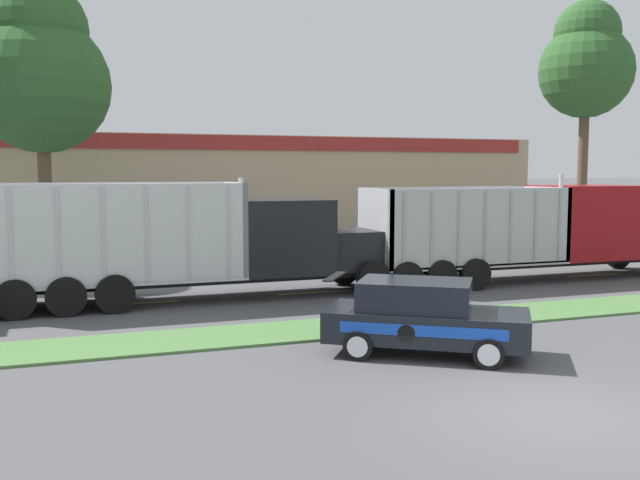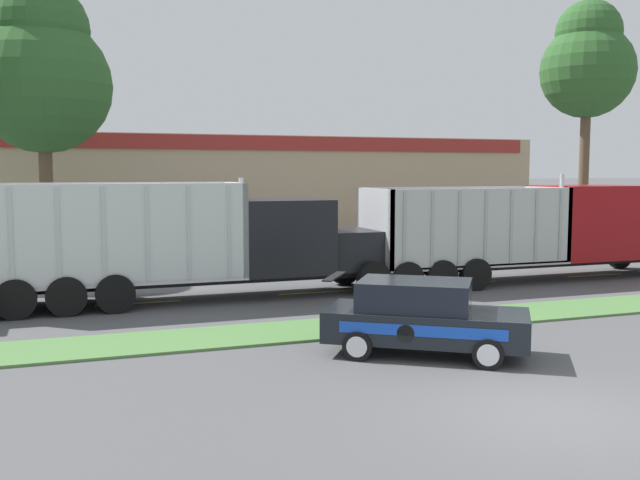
{
  "view_description": "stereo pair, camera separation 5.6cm",
  "coord_description": "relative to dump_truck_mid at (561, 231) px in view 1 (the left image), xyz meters",
  "views": [
    {
      "loc": [
        -7.16,
        -8.87,
        3.78
      ],
      "look_at": [
        -1.04,
        7.92,
        2.05
      ],
      "focal_mm": 40.0,
      "sensor_mm": 36.0,
      "label": 1
    },
    {
      "loc": [
        -7.11,
        -8.88,
        3.78
      ],
      "look_at": [
        -1.04,
        7.92,
        2.05
      ],
      "focal_mm": 40.0,
      "sensor_mm": 36.0,
      "label": 2
    }
  ],
  "objects": [
    {
      "name": "centre_line_6",
      "position": [
        1.62,
        0.09,
        -1.66
      ],
      "size": [
        2.4,
        0.14,
        0.01
      ],
      "primitive_type": "cube",
      "color": "yellow",
      "rests_on": "ground_plane"
    },
    {
      "name": "centre_line_3",
      "position": [
        -14.58,
        0.09,
        -1.66
      ],
      "size": [
        2.4,
        0.14,
        0.01
      ],
      "primitive_type": "cube",
      "color": "yellow",
      "rests_on": "ground_plane"
    },
    {
      "name": "rally_car",
      "position": [
        -9.63,
        -7.78,
        -0.87
      ],
      "size": [
        4.35,
        3.73,
        1.57
      ],
      "color": "black",
      "rests_on": "ground_plane"
    },
    {
      "name": "centre_line_5",
      "position": [
        -3.78,
        0.09,
        -1.66
      ],
      "size": [
        2.4,
        0.14,
        0.01
      ],
      "primitive_type": "cube",
      "color": "yellow",
      "rests_on": "ground_plane"
    },
    {
      "name": "ground_plane",
      "position": [
        -9.42,
        -11.76,
        -1.66
      ],
      "size": [
        600.0,
        600.0,
        0.0
      ],
      "primitive_type": "plane",
      "color": "#515154"
    },
    {
      "name": "tree_behind_right",
      "position": [
        7.59,
        7.97,
        7.34
      ],
      "size": [
        4.51,
        4.51,
        11.99
      ],
      "color": "brown",
      "rests_on": "ground_plane"
    },
    {
      "name": "centre_line_4",
      "position": [
        -9.18,
        0.09,
        -1.66
      ],
      "size": [
        2.4,
        0.14,
        0.01
      ],
      "primitive_type": "cube",
      "color": "yellow",
      "rests_on": "ground_plane"
    },
    {
      "name": "dump_truck_trail",
      "position": [
        -11.62,
        0.04,
        -0.11
      ],
      "size": [
        11.83,
        2.73,
        3.6
      ],
      "color": "black",
      "rests_on": "ground_plane"
    },
    {
      "name": "store_building_backdrop",
      "position": [
        -4.41,
        24.4,
        1.24
      ],
      "size": [
        32.9,
        12.1,
        5.81
      ],
      "color": "tan",
      "rests_on": "ground_plane"
    },
    {
      "name": "dump_truck_mid",
      "position": [
        0.0,
        0.0,
        0.0
      ],
      "size": [
        12.25,
        2.86,
        3.69
      ],
      "color": "black",
      "rests_on": "ground_plane"
    },
    {
      "name": "grass_verge",
      "position": [
        -9.42,
        -4.97,
        -1.63
      ],
      "size": [
        120.0,
        2.11,
        0.06
      ],
      "primitive_type": "cube",
      "color": "#517F42",
      "rests_on": "ground_plane"
    },
    {
      "name": "tree_behind_centre",
      "position": [
        -17.18,
        12.15,
        6.31
      ],
      "size": [
        5.76,
        5.76,
        11.74
      ],
      "color": "brown",
      "rests_on": "ground_plane"
    }
  ]
}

